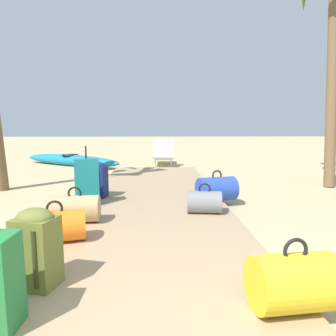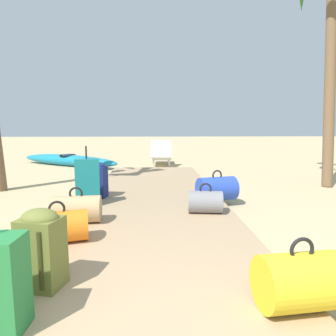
{
  "view_description": "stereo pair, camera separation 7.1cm",
  "coord_description": "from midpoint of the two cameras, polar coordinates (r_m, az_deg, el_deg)",
  "views": [
    {
      "loc": [
        0.06,
        -0.71,
        1.25
      ],
      "look_at": [
        0.23,
        4.26,
        0.55
      ],
      "focal_mm": 32.64,
      "sensor_mm": 36.0,
      "label": 1
    },
    {
      "loc": [
        -0.01,
        -0.71,
        1.25
      ],
      "look_at": [
        0.23,
        4.26,
        0.55
      ],
      "focal_mm": 32.64,
      "sensor_mm": 36.0,
      "label": 2
    }
  ],
  "objects": [
    {
      "name": "duffel_bag_blue",
      "position": [
        4.82,
        9.48,
        -3.88
      ],
      "size": [
        0.66,
        0.51,
        0.48
      ],
      "color": "#2847B7",
      "rests_on": "boardwalk"
    },
    {
      "name": "boardwalk",
      "position": [
        4.74,
        -2.19,
        -6.78
      ],
      "size": [
        2.15,
        7.75,
        0.08
      ],
      "primitive_type": "cube",
      "color": "tan",
      "rests_on": "ground"
    },
    {
      "name": "backpack_olive",
      "position": [
        2.45,
        -22.61,
        -13.27
      ],
      "size": [
        0.33,
        0.3,
        0.59
      ],
      "color": "olive",
      "rests_on": "boardwalk"
    },
    {
      "name": "kayak",
      "position": [
        9.95,
        -17.58,
        1.43
      ],
      "size": [
        3.53,
        2.39,
        0.35
      ],
      "color": "teal",
      "rests_on": "ground"
    },
    {
      "name": "suitcase_teal",
      "position": [
        4.62,
        -14.48,
        -2.54
      ],
      "size": [
        0.38,
        0.28,
        0.87
      ],
      "color": "#197A7F",
      "rests_on": "boardwalk"
    },
    {
      "name": "duffel_bag_grey",
      "position": [
        4.15,
        7.3,
        -6.29
      ],
      "size": [
        0.48,
        0.35,
        0.41
      ],
      "color": "slate",
      "rests_on": "boardwalk"
    },
    {
      "name": "lounge_chair",
      "position": [
        9.59,
        -0.67,
        2.49
      ],
      "size": [
        0.65,
        1.55,
        0.8
      ],
      "color": "white",
      "rests_on": "ground"
    },
    {
      "name": "duffel_bag_tan",
      "position": [
        3.89,
        -16.43,
        -7.31
      ],
      "size": [
        0.59,
        0.36,
        0.44
      ],
      "color": "tan",
      "rests_on": "boardwalk"
    },
    {
      "name": "ground_plane",
      "position": [
        4.01,
        -2.23,
        -10.16
      ],
      "size": [
        60.0,
        60.0,
        0.0
      ],
      "primitive_type": "plane",
      "color": "tan"
    },
    {
      "name": "backpack_navy",
      "position": [
        5.1,
        -12.7,
        -1.95
      ],
      "size": [
        0.33,
        0.3,
        0.58
      ],
      "color": "navy",
      "rests_on": "boardwalk"
    },
    {
      "name": "duffel_bag_orange",
      "position": [
        3.31,
        -19.7,
        -10.23
      ],
      "size": [
        0.64,
        0.46,
        0.43
      ],
      "color": "orange",
      "rests_on": "boardwalk"
    },
    {
      "name": "duffel_bag_yellow",
      "position": [
        2.22,
        23.31,
        -18.99
      ],
      "size": [
        0.56,
        0.42,
        0.48
      ],
      "color": "gold",
      "rests_on": "boardwalk"
    }
  ]
}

